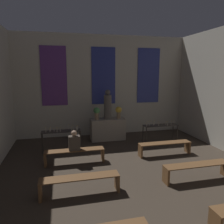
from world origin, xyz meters
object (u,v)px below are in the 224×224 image
object	(u,v)px
candle_rack_right	(160,127)
flower_vase_left	(97,112)
altar	(108,129)
pew_third_right	(197,168)
flower_vase_right	(119,111)
statue	(108,106)
person_seated	(74,142)
pew_back_left	(75,153)
candle_rack_left	(61,133)
pew_back_right	(165,146)
pew_third_left	(80,182)

from	to	relation	value
candle_rack_right	flower_vase_left	bearing A→B (deg)	157.22
altar	pew_third_right	distance (m)	4.47
flower_vase_right	candle_rack_right	xyz separation A→B (m)	(1.51, -1.04, -0.56)
altar	statue	bearing A→B (deg)	90.00
flower_vase_right	person_seated	bearing A→B (deg)	-132.66
statue	pew_back_left	size ratio (longest dim) A/B	0.67
statue	flower_vase_left	world-z (taller)	statue
pew_third_right	person_seated	size ratio (longest dim) A/B	2.97
flower_vase_right	candle_rack_left	size ratio (longest dim) A/B	0.37
candle_rack_left	pew_back_right	bearing A→B (deg)	-18.74
flower_vase_left	flower_vase_right	bearing A→B (deg)	0.00
candle_rack_left	pew_back_left	xyz separation A→B (m)	(0.40, -1.22, -0.36)
flower_vase_right	pew_third_right	distance (m)	4.41
candle_rack_right	person_seated	world-z (taller)	person_seated
candle_rack_left	pew_third_left	world-z (taller)	candle_rack_left
flower_vase_left	candle_rack_left	size ratio (longest dim) A/B	0.37
flower_vase_right	candle_rack_left	xyz separation A→B (m)	(-2.48, -1.04, -0.56)
statue	candle_rack_right	xyz separation A→B (m)	(1.99, -1.04, -0.82)
pew_back_left	pew_back_right	bearing A→B (deg)	0.00
candle_rack_right	pew_third_left	size ratio (longest dim) A/B	0.75
flower_vase_left	pew_back_left	xyz separation A→B (m)	(-1.11, -2.26, -0.92)
pew_third_left	pew_back_left	distance (m)	1.91
flower_vase_left	altar	bearing A→B (deg)	0.00
candle_rack_left	pew_third_right	xyz separation A→B (m)	(3.59, -3.13, -0.36)
statue	pew_back_right	size ratio (longest dim) A/B	0.67
altar	candle_rack_right	xyz separation A→B (m)	(1.99, -1.04, 0.23)
candle_rack_right	flower_vase_right	bearing A→B (deg)	145.37
candle_rack_right	pew_third_left	xyz separation A→B (m)	(-3.59, -3.13, -0.36)
pew_back_right	person_seated	size ratio (longest dim) A/B	2.97
flower_vase_left	pew_third_right	world-z (taller)	flower_vase_left
altar	statue	size ratio (longest dim) A/B	1.17
pew_third_left	pew_back_left	xyz separation A→B (m)	(0.00, 1.91, 0.00)
altar	person_seated	size ratio (longest dim) A/B	2.32
pew_third_right	person_seated	bearing A→B (deg)	149.10
pew_back_left	altar	bearing A→B (deg)	54.77
candle_rack_left	pew_third_right	bearing A→B (deg)	-41.08
pew_back_left	candle_rack_right	bearing A→B (deg)	18.77
flower_vase_left	candle_rack_right	size ratio (longest dim) A/B	0.37
flower_vase_left	candle_rack_left	xyz separation A→B (m)	(-1.51, -1.04, -0.56)
candle_rack_right	pew_back_left	size ratio (longest dim) A/B	0.75
flower_vase_right	pew_back_right	bearing A→B (deg)	-63.83
pew_third_left	pew_third_right	distance (m)	3.19
pew_third_left	statue	bearing A→B (deg)	69.06
altar	flower_vase_right	size ratio (longest dim) A/B	2.84
candle_rack_left	pew_back_left	size ratio (longest dim) A/B	0.75
pew_third_right	person_seated	xyz separation A→B (m)	(-3.19, 1.91, 0.40)
altar	pew_third_right	xyz separation A→B (m)	(1.60, -4.17, -0.13)
pew_third_left	pew_back_right	size ratio (longest dim) A/B	1.00
statue	pew_back_right	world-z (taller)	statue
statue	person_seated	bearing A→B (deg)	-125.25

